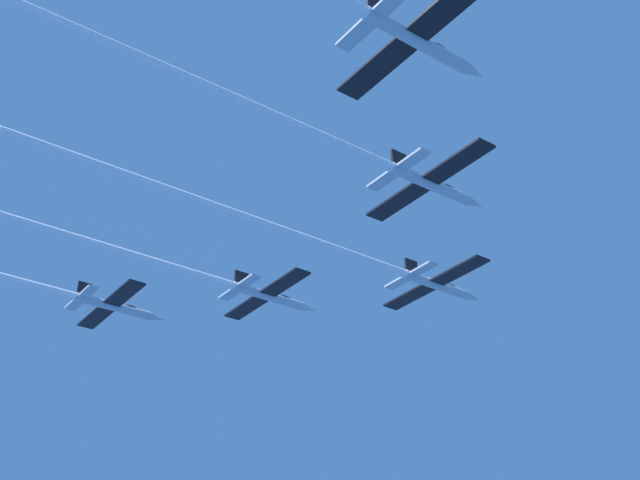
{
  "coord_description": "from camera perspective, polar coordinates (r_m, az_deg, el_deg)",
  "views": [
    {
      "loc": [
        64.73,
        -65.2,
        -45.64
      ],
      "look_at": [
        -0.27,
        -18.3,
        -0.23
      ],
      "focal_mm": 46.21,
      "sensor_mm": 36.0,
      "label": 1
    }
  ],
  "objects": [
    {
      "name": "jet_lead",
      "position": [
        92.06,
        -0.42,
        -0.12
      ],
      "size": [
        16.85,
        61.09,
        2.79
      ],
      "color": "#B2BAC6"
    },
    {
      "name": "jet_right_wing",
      "position": [
        74.12,
        -3.86,
        8.84
      ],
      "size": [
        16.85,
        63.79,
        2.79
      ],
      "color": "#B2BAC6"
    },
    {
      "name": "jet_left_wing",
      "position": [
        98.56,
        -10.91,
        -1.64
      ],
      "size": [
        16.85,
        53.01,
        2.79
      ],
      "color": "#B2BAC6"
    }
  ]
}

